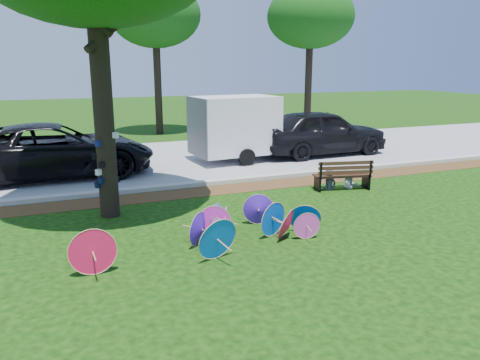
% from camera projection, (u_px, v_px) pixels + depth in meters
% --- Properties ---
extents(ground, '(90.00, 90.00, 0.00)m').
position_uv_depth(ground, '(255.00, 253.00, 8.75)').
color(ground, black).
rests_on(ground, ground).
extents(mulch_strip, '(90.00, 1.00, 0.01)m').
position_uv_depth(mulch_strip, '(189.00, 193.00, 12.80)').
color(mulch_strip, '#472D16').
rests_on(mulch_strip, ground).
extents(curb, '(90.00, 0.30, 0.12)m').
position_uv_depth(curb, '(182.00, 185.00, 13.42)').
color(curb, '#B7B5AD').
rests_on(curb, ground).
extents(street, '(90.00, 8.00, 0.01)m').
position_uv_depth(street, '(153.00, 160.00, 17.17)').
color(street, gray).
rests_on(street, ground).
extents(parasol_pile, '(5.08, 1.86, 0.83)m').
position_uv_depth(parasol_pile, '(227.00, 227.00, 9.11)').
color(parasol_pile, '#BD229E').
rests_on(parasol_pile, ground).
extents(black_van, '(6.09, 2.89, 1.68)m').
position_uv_depth(black_van, '(55.00, 150.00, 14.51)').
color(black_van, black).
rests_on(black_van, ground).
extents(dark_pickup, '(5.26, 2.22, 1.77)m').
position_uv_depth(dark_pickup, '(321.00, 132.00, 18.12)').
color(dark_pickup, black).
rests_on(dark_pickup, ground).
extents(cargo_trailer, '(3.05, 2.07, 2.64)m').
position_uv_depth(cargo_trailer, '(235.00, 125.00, 16.79)').
color(cargo_trailer, white).
rests_on(cargo_trailer, ground).
extents(park_bench, '(1.71, 0.96, 0.84)m').
position_uv_depth(park_bench, '(342.00, 175.00, 13.15)').
color(park_bench, black).
rests_on(park_bench, ground).
extents(person_left, '(0.47, 0.36, 1.14)m').
position_uv_depth(person_left, '(330.00, 170.00, 13.03)').
color(person_left, '#333946').
rests_on(person_left, ground).
extents(person_right, '(0.54, 0.44, 1.03)m').
position_uv_depth(person_right, '(351.00, 170.00, 13.30)').
color(person_right, silver).
rests_on(person_right, ground).
extents(bg_trees, '(22.79, 6.29, 7.40)m').
position_uv_depth(bg_trees, '(133.00, 12.00, 21.46)').
color(bg_trees, black).
rests_on(bg_trees, ground).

